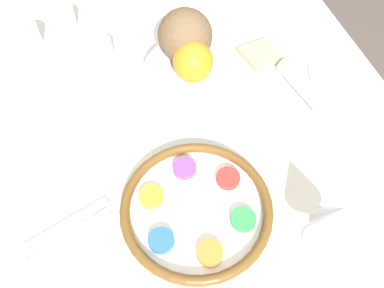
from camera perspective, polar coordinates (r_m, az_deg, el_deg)
The scene contains 15 objects.
ground_plane at distance 1.49m, azimuth 0.69°, elevation -14.84°, with size 8.00×8.00×0.00m, color #564C47.
dining_table at distance 1.16m, azimuth 0.86°, elevation -8.94°, with size 1.53×1.00×0.71m.
seder_plate at distance 0.75m, azimuth 0.67°, elevation -9.75°, with size 0.30×0.30×0.03m.
wine_glass at distance 0.68m, azimuth 21.18°, elevation -10.47°, with size 0.08×0.08×0.15m.
fruit_stand at distance 0.83m, azimuth -0.60°, elevation 10.09°, with size 0.20×0.20×0.13m.
orange_fruit at distance 0.76m, azimuth 0.46°, elevation 12.46°, with size 0.08×0.08×0.08m.
coconut at distance 0.80m, azimuth -1.00°, elevation 16.16°, with size 0.11×0.11×0.11m.
bread_plate at distance 1.03m, azimuth 10.44°, elevation 13.02°, with size 0.18×0.18×0.02m.
napkin_roll at distance 0.97m, azimuth 16.37°, elevation 8.70°, with size 0.16×0.07×0.04m.
cup_near at distance 1.13m, azimuth -23.71°, elevation 14.89°, with size 0.06×0.06×0.06m.
cup_mid at distance 1.16m, azimuth -18.94°, elevation 17.74°, with size 0.06×0.06×0.06m.
cup_far at distance 1.03m, azimuth -13.76°, elevation 13.73°, with size 0.06×0.06×0.06m.
fork_left at distance 0.77m, azimuth -18.20°, elevation -13.47°, with size 0.09×0.17×0.01m.
fork_right at distance 0.78m, azimuth -18.37°, elevation -11.46°, with size 0.08×0.17×0.01m.
spoon at distance 0.99m, azimuth 18.32°, elevation 8.15°, with size 0.15×0.07×0.01m.
Camera 1 is at (-0.48, 0.15, 1.41)m, focal length 35.00 mm.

